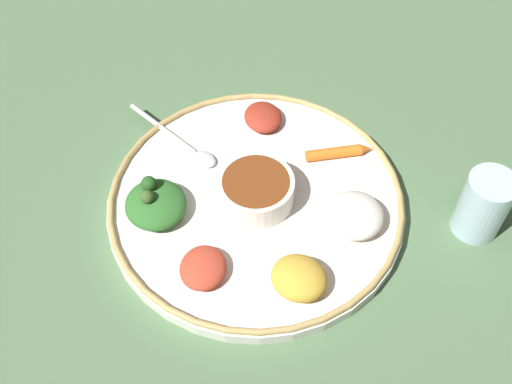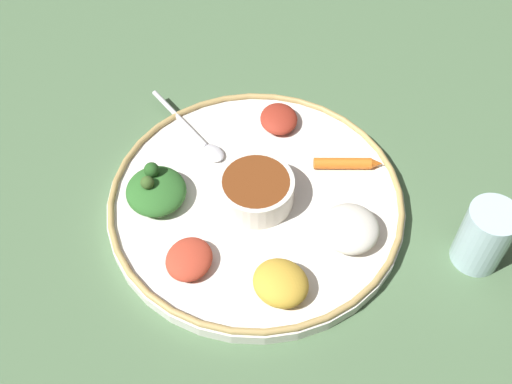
{
  "view_description": "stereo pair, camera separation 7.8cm",
  "coord_description": "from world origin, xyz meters",
  "px_view_note": "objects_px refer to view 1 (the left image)",
  "views": [
    {
      "loc": [
        0.47,
        -0.01,
        0.66
      ],
      "look_at": [
        0.0,
        0.0,
        0.03
      ],
      "focal_mm": 44.04,
      "sensor_mm": 36.0,
      "label": 1
    },
    {
      "loc": [
        0.47,
        0.07,
        0.66
      ],
      "look_at": [
        0.0,
        0.0,
        0.03
      ],
      "focal_mm": 44.04,
      "sensor_mm": 36.0,
      "label": 2
    }
  ],
  "objects_px": {
    "carrot_near_spoon": "(338,152)",
    "greens_pile": "(155,203)",
    "drinking_glass": "(482,208)",
    "center_bowl": "(256,189)",
    "spoon": "(185,145)"
  },
  "relations": [
    {
      "from": "center_bowl",
      "to": "carrot_near_spoon",
      "type": "bearing_deg",
      "value": 122.14
    },
    {
      "from": "spoon",
      "to": "carrot_near_spoon",
      "type": "xyz_separation_m",
      "value": [
        0.02,
        0.2,
        0.0
      ]
    },
    {
      "from": "center_bowl",
      "to": "spoon",
      "type": "relative_size",
      "value": 0.74
    },
    {
      "from": "spoon",
      "to": "drinking_glass",
      "type": "bearing_deg",
      "value": 71.18
    },
    {
      "from": "center_bowl",
      "to": "greens_pile",
      "type": "relative_size",
      "value": 0.93
    },
    {
      "from": "drinking_glass",
      "to": "spoon",
      "type": "bearing_deg",
      "value": -108.82
    },
    {
      "from": "carrot_near_spoon",
      "to": "greens_pile",
      "type": "bearing_deg",
      "value": -70.0
    },
    {
      "from": "greens_pile",
      "to": "carrot_near_spoon",
      "type": "relative_size",
      "value": 1.13
    },
    {
      "from": "center_bowl",
      "to": "carrot_near_spoon",
      "type": "xyz_separation_m",
      "value": [
        -0.07,
        0.11,
        -0.01
      ]
    },
    {
      "from": "center_bowl",
      "to": "drinking_glass",
      "type": "relative_size",
      "value": 1.06
    },
    {
      "from": "drinking_glass",
      "to": "greens_pile",
      "type": "bearing_deg",
      "value": -92.71
    },
    {
      "from": "greens_pile",
      "to": "drinking_glass",
      "type": "distance_m",
      "value": 0.4
    },
    {
      "from": "carrot_near_spoon",
      "to": "drinking_glass",
      "type": "distance_m",
      "value": 0.19
    },
    {
      "from": "center_bowl",
      "to": "greens_pile",
      "type": "bearing_deg",
      "value": -82.66
    },
    {
      "from": "spoon",
      "to": "greens_pile",
      "type": "relative_size",
      "value": 1.26
    }
  ]
}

